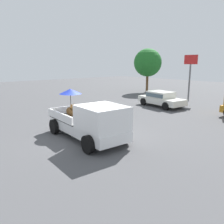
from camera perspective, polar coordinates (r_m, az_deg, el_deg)
ground_plane at (r=11.85m, az=-6.33°, el=-6.53°), size 80.00×80.00×0.00m
pickup_truck_main at (r=11.24m, az=-5.37°, el=-2.36°), size 5.15×2.47×2.39m
parked_sedan_near at (r=20.56m, az=12.20°, el=3.41°), size 4.48×2.38×1.33m
motel_sign at (r=24.14m, az=19.03°, el=10.25°), size 1.40×0.16×4.56m
tree_by_lot at (r=30.53m, az=8.94°, el=12.10°), size 3.59×3.59×5.62m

